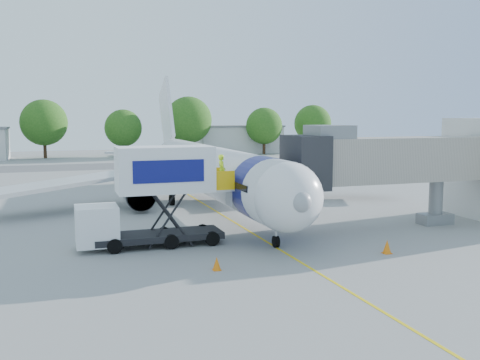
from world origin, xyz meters
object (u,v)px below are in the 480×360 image
object	(u,v)px
jet_bridge	(378,161)
aircraft	(209,170)
ground_tug	(302,283)
catering_hiloader	(153,197)

from	to	relation	value
jet_bridge	aircraft	bearing A→B (deg)	125.70
ground_tug	aircraft	bearing A→B (deg)	69.61
aircraft	catering_hiloader	world-z (taller)	aircraft
aircraft	ground_tug	xyz separation A→B (m)	(-2.46, -22.08, -2.15)
jet_bridge	ground_tug	xyz separation A→B (m)	(-10.45, -10.96, -3.54)
ground_tug	jet_bridge	bearing A→B (deg)	32.32
aircraft	jet_bridge	bearing A→B (deg)	-54.30
aircraft	jet_bridge	xyz separation A→B (m)	(7.99, -11.12, 1.39)
jet_bridge	catering_hiloader	xyz separation A→B (m)	(-14.25, -0.00, -1.58)
jet_bridge	ground_tug	bearing A→B (deg)	-133.64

